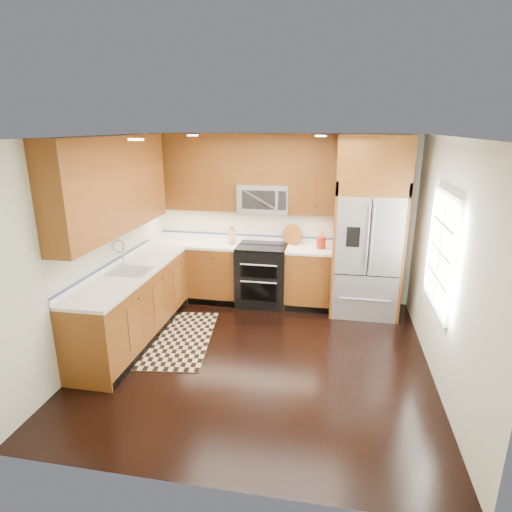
% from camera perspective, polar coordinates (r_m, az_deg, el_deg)
% --- Properties ---
extents(ground, '(4.00, 4.00, 0.00)m').
position_cam_1_polar(ground, '(5.36, 0.41, -13.38)').
color(ground, black).
rests_on(ground, ground).
extents(wall_back, '(4.00, 0.02, 2.60)m').
position_cam_1_polar(wall_back, '(6.75, 3.44, 4.93)').
color(wall_back, silver).
rests_on(wall_back, ground).
extents(wall_left, '(0.02, 4.00, 2.60)m').
position_cam_1_polar(wall_left, '(5.53, -20.41, 1.14)').
color(wall_left, silver).
rests_on(wall_left, ground).
extents(wall_right, '(0.02, 4.00, 2.60)m').
position_cam_1_polar(wall_right, '(4.91, 24.08, -1.23)').
color(wall_right, silver).
rests_on(wall_right, ground).
extents(window, '(0.04, 1.10, 1.30)m').
position_cam_1_polar(window, '(5.07, 23.48, 0.56)').
color(window, white).
rests_on(window, ground).
extents(base_cabinets, '(2.85, 3.00, 0.90)m').
position_cam_1_polar(base_cabinets, '(6.24, -9.33, -4.45)').
color(base_cabinets, brown).
rests_on(base_cabinets, ground).
extents(countertop, '(2.86, 3.01, 0.04)m').
position_cam_1_polar(countertop, '(6.15, -7.93, -0.08)').
color(countertop, white).
rests_on(countertop, base_cabinets).
extents(upper_cabinets, '(2.85, 3.00, 1.15)m').
position_cam_1_polar(upper_cabinets, '(6.01, -8.71, 10.28)').
color(upper_cabinets, brown).
rests_on(upper_cabinets, ground).
extents(range, '(0.76, 0.67, 0.95)m').
position_cam_1_polar(range, '(6.70, 0.83, -2.53)').
color(range, black).
rests_on(range, ground).
extents(microwave, '(0.76, 0.40, 0.42)m').
position_cam_1_polar(microwave, '(6.52, 1.07, 7.75)').
color(microwave, '#B2B2B7').
rests_on(microwave, ground).
extents(refrigerator, '(0.98, 0.75, 2.60)m').
position_cam_1_polar(refrigerator, '(6.36, 14.73, 3.67)').
color(refrigerator, '#B2B2B7').
rests_on(refrigerator, ground).
extents(sink_faucet, '(0.54, 0.44, 0.37)m').
position_cam_1_polar(sink_faucet, '(5.68, -16.65, -1.33)').
color(sink_faucet, '#B2B2B7').
rests_on(sink_faucet, countertop).
extents(rug, '(1.16, 1.72, 0.01)m').
position_cam_1_polar(rug, '(5.88, -10.91, -10.71)').
color(rug, black).
rests_on(rug, ground).
extents(knife_block, '(0.11, 0.14, 0.26)m').
position_cam_1_polar(knife_block, '(6.70, -3.18, 2.62)').
color(knife_block, tan).
rests_on(knife_block, countertop).
extents(utensil_crock, '(0.18, 0.18, 0.38)m').
position_cam_1_polar(utensil_crock, '(6.46, 8.69, 2.15)').
color(utensil_crock, '#9E2613').
rests_on(utensil_crock, countertop).
extents(cutting_board, '(0.41, 0.41, 0.02)m').
position_cam_1_polar(cutting_board, '(6.67, 4.84, 1.66)').
color(cutting_board, brown).
rests_on(cutting_board, countertop).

